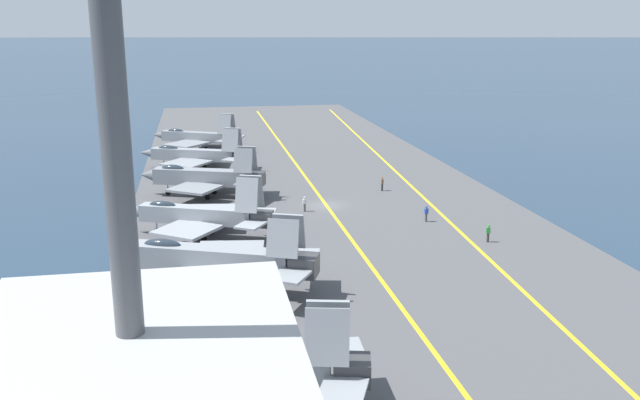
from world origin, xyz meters
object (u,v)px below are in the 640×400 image
Objects in this scene: crew_blue_vest at (426,213)px; crew_brown_vest at (382,183)px; parked_jet_third at (200,215)px; parked_jet_second at (214,259)px; parked_jet_nearest at (226,368)px; crew_white_vest at (305,203)px; crew_green_vest at (488,232)px; parked_jet_sixth at (198,137)px; parked_jet_fourth at (203,177)px; parked_jet_fifth at (196,155)px.

crew_blue_vest is 14.01m from crew_brown_vest.
parked_jet_second is at bearing -176.46° from parked_jet_third.
crew_white_vest is at bearing -15.08° from parked_jet_nearest.
parked_jet_sixth is at bearing 26.89° from crew_green_vest.
parked_jet_nearest is 1.04× the size of parked_jet_fourth.
crew_blue_vest is at bearing -152.78° from parked_jet_sixth.
parked_jet_sixth reaches higher than crew_green_vest.
crew_white_vest is at bearing 62.50° from crew_blue_vest.
parked_jet_fifth is 9.28× the size of crew_green_vest.
crew_blue_vest is (-30.53, -23.70, -1.29)m from parked_jet_fifth.
parked_jet_sixth is at bearing 0.70° from parked_jet_second.
parked_jet_nearest reaches higher than crew_brown_vest.
parked_jet_nearest is 9.42× the size of crew_blue_vest.
parked_jet_fifth is (63.06, 1.26, -0.31)m from parked_jet_nearest.
parked_jet_nearest is at bearing -179.35° from parked_jet_sixth.
parked_jet_second reaches higher than crew_blue_vest.
parked_jet_second is 27.43m from crew_blue_vest.
parked_jet_fifth reaches higher than crew_green_vest.
crew_white_vest is 0.98× the size of crew_green_vest.
crew_green_vest is at bearing -155.06° from crew_blue_vest.
crew_brown_vest is at bearing -24.82° from parked_jet_nearest.
parked_jet_nearest is 9.52× the size of crew_white_vest.
parked_jet_second reaches higher than parked_jet_nearest.
parked_jet_fifth is 9.06× the size of crew_brown_vest.
parked_jet_third is 1.00× the size of parked_jet_sixth.
parked_jet_fourth reaches higher than crew_white_vest.
crew_brown_vest is (29.44, -21.65, -1.69)m from parked_jet_second.
parked_jet_fourth is at bearing 56.80° from crew_blue_vest.
parked_jet_fifth reaches higher than crew_blue_vest.
parked_jet_second reaches higher than parked_jet_sixth.
crew_white_vest is at bearing 48.22° from crew_green_vest.
parked_jet_third is at bearing 123.79° from crew_brown_vest.
crew_green_vest is at bearing -144.47° from parked_jet_fifth.
parked_jet_fifth is at bearing 53.98° from crew_brown_vest.
parked_jet_nearest is at bearing 164.92° from crew_white_vest.
parked_jet_nearest is 17.07m from parked_jet_second.
parked_jet_fourth is at bearing 51.30° from crew_white_vest.
parked_jet_nearest is 39.56m from crew_blue_vest.
parked_jet_third is at bearing 178.05° from parked_jet_fourth.
crew_blue_vest is (-45.37, -23.33, -1.41)m from parked_jet_sixth.
parked_jet_fifth reaches higher than crew_brown_vest.
parked_jet_second reaches higher than crew_green_vest.
parked_jet_nearest is 31.45m from parked_jet_third.
parked_jet_fifth is 9.51× the size of crew_white_vest.
parked_jet_sixth is at bearing 0.77° from parked_jet_fourth.
parked_jet_third is 8.73× the size of crew_green_vest.
parked_jet_fifth is 26.99m from crew_white_vest.
parked_jet_sixth is 51.04m from crew_blue_vest.
parked_jet_nearest is 1.06× the size of parked_jet_third.
parked_jet_third reaches higher than crew_green_vest.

